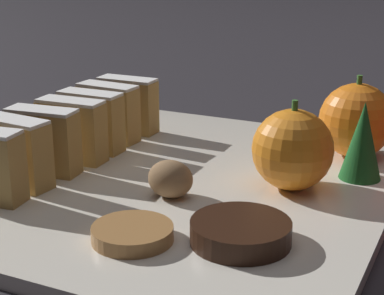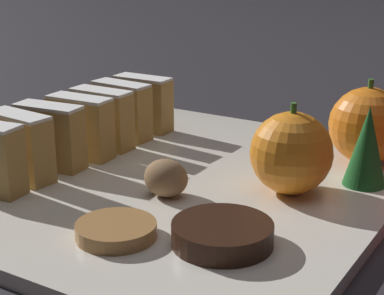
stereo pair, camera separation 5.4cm
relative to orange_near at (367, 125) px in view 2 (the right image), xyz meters
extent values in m
plane|color=#28262B|center=(-0.11, -0.13, -0.05)|extent=(6.00, 6.00, 0.00)
cube|color=silver|center=(-0.11, -0.13, -0.04)|extent=(0.33, 0.39, 0.01)
cube|color=tan|center=(-0.24, -0.20, -0.01)|extent=(0.07, 0.03, 0.06)
cube|color=white|center=(-0.24, -0.20, 0.02)|extent=(0.06, 0.03, 0.00)
cube|color=tan|center=(-0.24, -0.16, -0.01)|extent=(0.07, 0.03, 0.06)
cube|color=white|center=(-0.24, -0.16, 0.02)|extent=(0.06, 0.03, 0.00)
cube|color=tan|center=(-0.24, -0.13, -0.01)|extent=(0.06, 0.03, 0.06)
cube|color=white|center=(-0.24, -0.13, 0.02)|extent=(0.06, 0.03, 0.00)
cube|color=tan|center=(-0.24, -0.09, -0.01)|extent=(0.06, 0.03, 0.06)
cube|color=white|center=(-0.24, -0.09, 0.02)|extent=(0.06, 0.02, 0.00)
cube|color=tan|center=(-0.24, -0.06, -0.01)|extent=(0.06, 0.03, 0.06)
cube|color=white|center=(-0.24, -0.06, 0.02)|extent=(0.06, 0.03, 0.00)
cube|color=tan|center=(-0.24, -0.02, -0.01)|extent=(0.06, 0.03, 0.06)
cube|color=white|center=(-0.24, -0.02, 0.02)|extent=(0.06, 0.03, 0.00)
sphere|color=orange|center=(0.00, 0.00, 0.00)|extent=(0.07, 0.07, 0.07)
cylinder|color=#38702D|center=(0.00, 0.00, 0.04)|extent=(0.01, 0.01, 0.01)
sphere|color=orange|center=(-0.03, -0.11, 0.00)|extent=(0.07, 0.07, 0.07)
cylinder|color=#38702D|center=(-0.03, -0.11, 0.04)|extent=(0.01, 0.00, 0.01)
ellipsoid|color=#8E6B47|center=(-0.12, -0.17, -0.02)|extent=(0.04, 0.03, 0.03)
cylinder|color=black|center=(-0.03, -0.22, -0.03)|extent=(0.07, 0.07, 0.02)
cylinder|color=#A3703D|center=(-0.10, -0.25, -0.03)|extent=(0.06, 0.06, 0.01)
cone|color=#195623|center=(0.02, -0.06, 0.00)|extent=(0.04, 0.04, 0.07)
camera|label=1|loc=(0.11, -0.59, 0.17)|focal=60.00mm
camera|label=2|loc=(0.16, -0.57, 0.17)|focal=60.00mm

